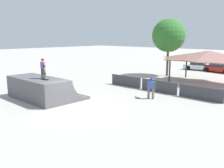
{
  "coord_description": "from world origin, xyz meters",
  "views": [
    {
      "loc": [
        13.7,
        -10.58,
        4.96
      ],
      "look_at": [
        -0.51,
        4.45,
        0.95
      ],
      "focal_mm": 40.0,
      "sensor_mm": 36.0,
      "label": 1
    }
  ],
  "objects_px": {
    "skater_on_deck": "(43,67)",
    "bystander_walking": "(151,86)",
    "skateboard_on_ground": "(137,97)",
    "parked_car_white": "(199,66)",
    "tree_beside_pavilion": "(169,36)",
    "parked_car_red": "(219,68)",
    "skateboard_on_deck": "(45,79)"
  },
  "relations": [
    {
      "from": "skateboard_on_deck",
      "to": "parked_car_red",
      "type": "height_order",
      "value": "skateboard_on_deck"
    },
    {
      "from": "skateboard_on_deck",
      "to": "parked_car_white",
      "type": "bearing_deg",
      "value": 80.61
    },
    {
      "from": "bystander_walking",
      "to": "parked_car_white",
      "type": "distance_m",
      "value": 19.43
    },
    {
      "from": "skateboard_on_ground",
      "to": "tree_beside_pavilion",
      "type": "bearing_deg",
      "value": 146.8
    },
    {
      "from": "skater_on_deck",
      "to": "skateboard_on_ground",
      "type": "xyz_separation_m",
      "value": [
        4.72,
        5.66,
        -2.57
      ]
    },
    {
      "from": "skateboard_on_deck",
      "to": "tree_beside_pavilion",
      "type": "xyz_separation_m",
      "value": [
        -0.06,
        17.44,
        3.2
      ]
    },
    {
      "from": "parked_car_red",
      "to": "skater_on_deck",
      "type": "bearing_deg",
      "value": -88.63
    },
    {
      "from": "bystander_walking",
      "to": "parked_car_red",
      "type": "height_order",
      "value": "bystander_walking"
    },
    {
      "from": "skateboard_on_ground",
      "to": "parked_car_white",
      "type": "relative_size",
      "value": 0.18
    },
    {
      "from": "skateboard_on_deck",
      "to": "bystander_walking",
      "type": "distance_m",
      "value": 8.22
    },
    {
      "from": "skater_on_deck",
      "to": "parked_car_red",
      "type": "height_order",
      "value": "skater_on_deck"
    },
    {
      "from": "skater_on_deck",
      "to": "bystander_walking",
      "type": "height_order",
      "value": "skater_on_deck"
    },
    {
      "from": "skater_on_deck",
      "to": "parked_car_white",
      "type": "distance_m",
      "value": 25.1
    },
    {
      "from": "tree_beside_pavilion",
      "to": "parked_car_white",
      "type": "distance_m",
      "value": 8.93
    },
    {
      "from": "bystander_walking",
      "to": "tree_beside_pavilion",
      "type": "height_order",
      "value": "tree_beside_pavilion"
    },
    {
      "from": "tree_beside_pavilion",
      "to": "parked_car_white",
      "type": "height_order",
      "value": "tree_beside_pavilion"
    },
    {
      "from": "parked_car_white",
      "to": "tree_beside_pavilion",
      "type": "bearing_deg",
      "value": -98.57
    },
    {
      "from": "skateboard_on_ground",
      "to": "skater_on_deck",
      "type": "bearing_deg",
      "value": -93.17
    },
    {
      "from": "parked_car_white",
      "to": "parked_car_red",
      "type": "distance_m",
      "value": 3.07
    },
    {
      "from": "parked_car_white",
      "to": "bystander_walking",
      "type": "bearing_deg",
      "value": -80.37
    },
    {
      "from": "skateboard_on_ground",
      "to": "parked_car_red",
      "type": "relative_size",
      "value": 0.17
    },
    {
      "from": "skateboard_on_deck",
      "to": "skateboard_on_ground",
      "type": "xyz_separation_m",
      "value": [
        4.2,
        5.87,
        -1.72
      ]
    },
    {
      "from": "parked_car_white",
      "to": "parked_car_red",
      "type": "height_order",
      "value": "same"
    },
    {
      "from": "skateboard_on_deck",
      "to": "parked_car_white",
      "type": "height_order",
      "value": "skateboard_on_deck"
    },
    {
      "from": "skater_on_deck",
      "to": "parked_car_red",
      "type": "xyz_separation_m",
      "value": [
        4.11,
        24.72,
        -2.02
      ]
    },
    {
      "from": "skater_on_deck",
      "to": "parked_car_red",
      "type": "bearing_deg",
      "value": 84.95
    },
    {
      "from": "bystander_walking",
      "to": "skateboard_on_ground",
      "type": "distance_m",
      "value": 1.44
    },
    {
      "from": "parked_car_red",
      "to": "tree_beside_pavilion",
      "type": "bearing_deg",
      "value": -105.17
    },
    {
      "from": "skater_on_deck",
      "to": "skateboard_on_ground",
      "type": "height_order",
      "value": "skater_on_deck"
    },
    {
      "from": "bystander_walking",
      "to": "skateboard_on_ground",
      "type": "height_order",
      "value": "bystander_walking"
    },
    {
      "from": "skateboard_on_ground",
      "to": "parked_car_red",
      "type": "bearing_deg",
      "value": 128.43
    },
    {
      "from": "parked_car_white",
      "to": "parked_car_red",
      "type": "xyz_separation_m",
      "value": [
        3.05,
        -0.28,
        0.0
      ]
    }
  ]
}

